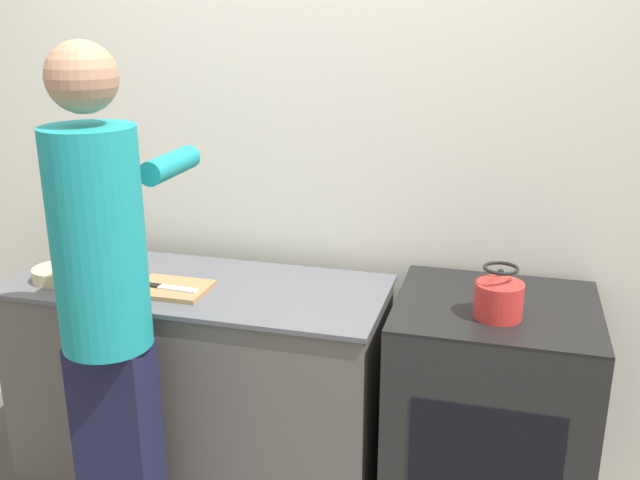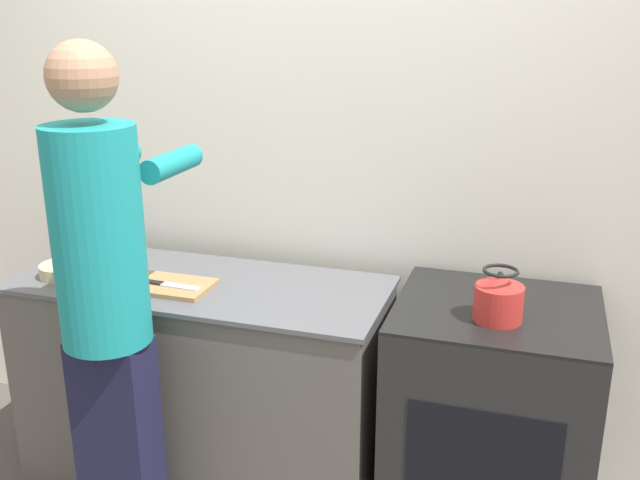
{
  "view_description": "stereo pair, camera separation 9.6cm",
  "coord_description": "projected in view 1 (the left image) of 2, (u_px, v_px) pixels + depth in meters",
  "views": [
    {
      "loc": [
        0.76,
        -2.06,
        1.91
      ],
      "look_at": [
        0.14,
        0.2,
        1.14
      ],
      "focal_mm": 40.0,
      "sensor_mm": 36.0,
      "label": 1
    },
    {
      "loc": [
        0.85,
        -2.03,
        1.91
      ],
      "look_at": [
        0.14,
        0.2,
        1.14
      ],
      "focal_mm": 40.0,
      "sensor_mm": 36.0,
      "label": 2
    }
  ],
  "objects": [
    {
      "name": "person",
      "position": [
        106.0,
        300.0,
        2.3
      ],
      "size": [
        0.33,
        0.57,
        1.82
      ],
      "color": "#1A1A38",
      "rests_on": "ground_plane"
    },
    {
      "name": "oven",
      "position": [
        488.0,
        420.0,
        2.63
      ],
      "size": [
        0.7,
        0.64,
        0.92
      ],
      "color": "black",
      "rests_on": "ground_plane"
    },
    {
      "name": "cutting_board",
      "position": [
        165.0,
        288.0,
        2.68
      ],
      "size": [
        0.33,
        0.21,
        0.02
      ],
      "color": "#A87A4C",
      "rests_on": "counter"
    },
    {
      "name": "bowl_prep",
      "position": [
        58.0,
        274.0,
        2.78
      ],
      "size": [
        0.19,
        0.19,
        0.05
      ],
      "color": "#C6B789",
      "rests_on": "counter"
    },
    {
      "name": "knife",
      "position": [
        165.0,
        287.0,
        2.66
      ],
      "size": [
        0.25,
        0.05,
        0.01
      ],
      "rotation": [
        0.0,
        0.0,
        -0.05
      ],
      "color": "silver",
      "rests_on": "cutting_board"
    },
    {
      "name": "kettle",
      "position": [
        499.0,
        296.0,
        2.36
      ],
      "size": [
        0.16,
        0.16,
        0.18
      ],
      "color": "red",
      "rests_on": "oven"
    },
    {
      "name": "canister_jar",
      "position": [
        97.0,
        243.0,
        2.97
      ],
      "size": [
        0.15,
        0.15,
        0.16
      ],
      "color": "#4C4C51",
      "rests_on": "counter"
    },
    {
      "name": "wall_back",
      "position": [
        319.0,
        164.0,
        2.91
      ],
      "size": [
        8.0,
        0.05,
        2.6
      ],
      "color": "silver",
      "rests_on": "ground_plane"
    },
    {
      "name": "counter",
      "position": [
        202.0,
        386.0,
        2.89
      ],
      "size": [
        1.47,
        0.6,
        0.89
      ],
      "color": "#5B5651",
      "rests_on": "ground_plane"
    }
  ]
}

